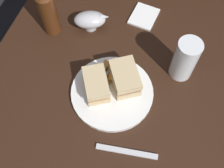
% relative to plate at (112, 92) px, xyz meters
% --- Properties ---
extents(ground_plane, '(6.00, 6.00, 0.00)m').
position_rel_plate_xyz_m(ground_plane, '(-0.03, -0.01, -0.74)').
color(ground_plane, black).
extents(dining_table, '(1.08, 0.86, 0.73)m').
position_rel_plate_xyz_m(dining_table, '(-0.03, -0.01, -0.37)').
color(dining_table, black).
rests_on(dining_table, ground).
extents(plate, '(0.26, 0.26, 0.01)m').
position_rel_plate_xyz_m(plate, '(0.00, 0.00, 0.00)').
color(plate, white).
rests_on(plate, dining_table).
extents(sandwich_half_left, '(0.14, 0.13, 0.07)m').
position_rel_plate_xyz_m(sandwich_half_left, '(-0.04, 0.03, 0.04)').
color(sandwich_half_left, '#CCB284').
rests_on(sandwich_half_left, plate).
extents(sandwich_half_right, '(0.13, 0.12, 0.06)m').
position_rel_plate_xyz_m(sandwich_half_right, '(0.01, -0.05, 0.04)').
color(sandwich_half_right, '#CCB284').
rests_on(sandwich_half_right, plate).
extents(potato_wedge_front, '(0.03, 0.05, 0.02)m').
position_rel_plate_xyz_m(potato_wedge_front, '(-0.04, -0.00, 0.02)').
color(potato_wedge_front, gold).
rests_on(potato_wedge_front, plate).
extents(potato_wedge_middle, '(0.04, 0.05, 0.02)m').
position_rel_plate_xyz_m(potato_wedge_middle, '(-0.04, -0.01, 0.02)').
color(potato_wedge_middle, '#AD702D').
rests_on(potato_wedge_middle, plate).
extents(potato_wedge_back, '(0.04, 0.03, 0.02)m').
position_rel_plate_xyz_m(potato_wedge_back, '(-0.07, -0.05, 0.02)').
color(potato_wedge_back, '#AD702D').
rests_on(potato_wedge_back, plate).
extents(potato_wedge_left_edge, '(0.05, 0.04, 0.02)m').
position_rel_plate_xyz_m(potato_wedge_left_edge, '(-0.01, -0.04, 0.02)').
color(potato_wedge_left_edge, '#AD702D').
rests_on(potato_wedge_left_edge, plate).
extents(potato_wedge_right_edge, '(0.03, 0.05, 0.02)m').
position_rel_plate_xyz_m(potato_wedge_right_edge, '(-0.08, 0.01, 0.02)').
color(potato_wedge_right_edge, gold).
rests_on(potato_wedge_right_edge, plate).
extents(potato_wedge_stray, '(0.05, 0.03, 0.02)m').
position_rel_plate_xyz_m(potato_wedge_stray, '(-0.05, -0.07, 0.02)').
color(potato_wedge_stray, gold).
rests_on(potato_wedge_stray, plate).
extents(pint_glass, '(0.07, 0.07, 0.15)m').
position_rel_plate_xyz_m(pint_glass, '(-0.15, 0.19, 0.06)').
color(pint_glass, white).
rests_on(pint_glass, dining_table).
extents(gravy_boat, '(0.11, 0.13, 0.07)m').
position_rel_plate_xyz_m(gravy_boat, '(-0.23, -0.16, 0.03)').
color(gravy_boat, '#B7B7BC').
rests_on(gravy_boat, dining_table).
extents(cider_bottle, '(0.06, 0.06, 0.26)m').
position_rel_plate_xyz_m(cider_bottle, '(-0.18, -0.29, 0.09)').
color(cider_bottle, '#47230F').
rests_on(cider_bottle, dining_table).
extents(napkin, '(0.12, 0.10, 0.01)m').
position_rel_plate_xyz_m(napkin, '(-0.34, 0.01, -0.00)').
color(napkin, white).
rests_on(napkin, dining_table).
extents(fork, '(0.04, 0.18, 0.01)m').
position_rel_plate_xyz_m(fork, '(0.17, 0.10, -0.00)').
color(fork, silver).
rests_on(fork, dining_table).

